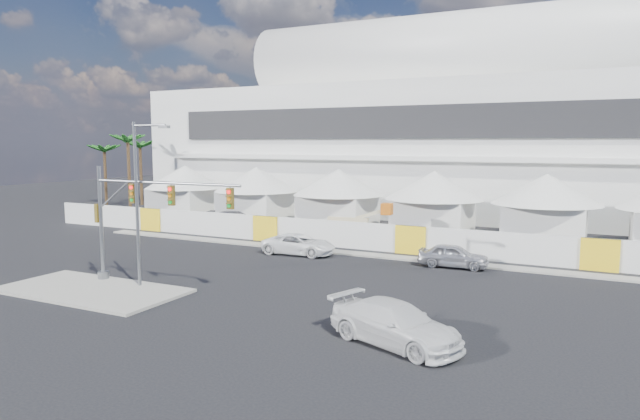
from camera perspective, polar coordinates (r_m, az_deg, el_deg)
The scene contains 14 objects.
ground at distance 30.91m, azimuth -10.15°, elevation -8.03°, with size 160.00×160.00×0.00m, color black.
median_island at distance 32.73m, azimuth -21.90°, elevation -7.45°, with size 10.00×5.00×0.15m, color gray.
far_curb at distance 37.31m, azimuth 29.17°, elevation -6.14°, with size 80.00×1.20×0.12m, color gray.
stadium at distance 66.10m, azimuth 18.61°, elevation 7.82°, with size 80.00×24.80×21.98m.
tent_row at distance 51.21m, azimuth 6.44°, elevation 1.48°, with size 53.40×8.40×5.40m.
hoarding_fence at distance 40.82m, azimuth 9.09°, elevation -2.96°, with size 70.00×0.25×2.00m, color silver.
palm_cluster at distance 74.14m, azimuth -17.52°, elevation 5.73°, with size 10.60×10.60×8.55m.
sedan_silver at distance 37.00m, azimuth 13.19°, elevation -4.47°, with size 4.35×1.75×1.48m, color silver.
pickup_curb at distance 40.16m, azimuth -2.12°, elevation -3.44°, with size 5.18×2.39×1.44m, color white.
pickup_near at distance 22.80m, azimuth 7.54°, elevation -11.22°, with size 5.68×2.31×1.65m, color silver.
lot_car_c at distance 52.67m, azimuth -8.41°, elevation -0.99°, with size 5.47×2.22×1.59m, color #9A9A9E.
traffic_mast at distance 32.67m, azimuth -18.39°, elevation -0.67°, with size 9.81×0.62×6.40m.
streetlight_median at distance 31.68m, azimuth -17.58°, elevation 1.65°, with size 2.43×0.24×8.77m.
boom_lift at distance 45.52m, azimuth 2.23°, elevation -2.06°, with size 6.31×1.65×3.18m.
Camera 1 is at (17.93, -23.93, 7.85)m, focal length 32.00 mm.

